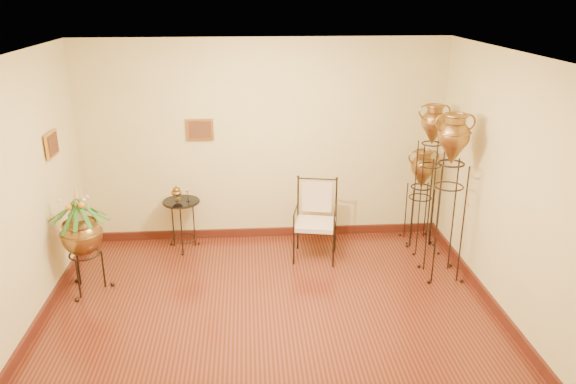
{
  "coord_description": "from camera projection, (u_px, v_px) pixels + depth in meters",
  "views": [
    {
      "loc": [
        -0.21,
        -4.96,
        3.39
      ],
      "look_at": [
        0.25,
        1.3,
        1.1
      ],
      "focal_mm": 35.0,
      "sensor_mm": 36.0,
      "label": 1
    }
  ],
  "objects": [
    {
      "name": "amphora_tall",
      "position": [
        429.0,
        178.0,
        7.38
      ],
      "size": [
        0.53,
        0.53,
        2.03
      ],
      "rotation": [
        0.0,
        0.0,
        0.42
      ],
      "color": "black",
      "rests_on": "ground"
    },
    {
      "name": "armchair",
      "position": [
        315.0,
        221.0,
        7.32
      ],
      "size": [
        0.69,
        0.66,
        1.05
      ],
      "rotation": [
        0.0,
        0.0,
        -0.2
      ],
      "color": "black",
      "rests_on": "ground"
    },
    {
      "name": "room_shell",
      "position": [
        271.0,
        176.0,
        5.24
      ],
      "size": [
        5.02,
        5.02,
        2.81
      ],
      "color": "beige",
      "rests_on": "ground"
    },
    {
      "name": "side_table",
      "position": [
        183.0,
        224.0,
        7.64
      ],
      "size": [
        0.52,
        0.52,
        0.89
      ],
      "rotation": [
        0.0,
        0.0,
        0.08
      ],
      "color": "black",
      "rests_on": "ground"
    },
    {
      "name": "amphora_short",
      "position": [
        420.0,
        196.0,
        7.76
      ],
      "size": [
        0.51,
        0.51,
        1.36
      ],
      "rotation": [
        0.0,
        0.0,
        -0.29
      ],
      "color": "black",
      "rests_on": "ground"
    },
    {
      "name": "planter_urn",
      "position": [
        81.0,
        231.0,
        6.44
      ],
      "size": [
        0.86,
        0.86,
        1.36
      ],
      "rotation": [
        0.0,
        0.0,
        -0.2
      ],
      "color": "black",
      "rests_on": "ground"
    },
    {
      "name": "amphora_mid",
      "position": [
        448.0,
        196.0,
        6.68
      ],
      "size": [
        0.54,
        0.54,
        2.08
      ],
      "rotation": [
        0.0,
        0.0,
        0.17
      ],
      "color": "black",
      "rests_on": "ground"
    },
    {
      "name": "ground",
      "position": [
        273.0,
        335.0,
        5.83
      ],
      "size": [
        5.0,
        5.0,
        0.0
      ],
      "primitive_type": "plane",
      "color": "maroon",
      "rests_on": "ground"
    }
  ]
}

